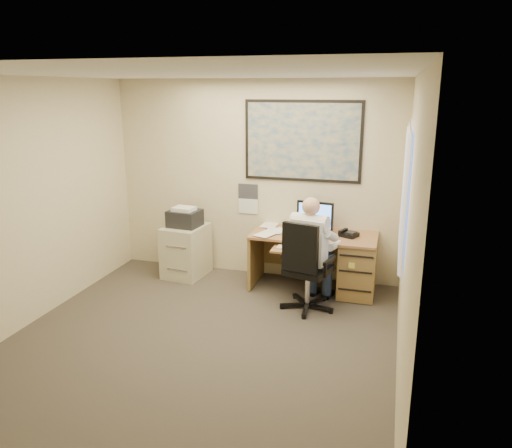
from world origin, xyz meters
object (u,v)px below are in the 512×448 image
(filing_cabinet, at_px, (186,246))
(desk, at_px, (339,258))
(office_chair, at_px, (308,284))
(person, at_px, (309,254))

(filing_cabinet, bearing_deg, desk, 6.58)
(filing_cabinet, xyz_separation_m, office_chair, (1.86, -0.67, -0.10))
(desk, relative_size, office_chair, 1.44)
(filing_cabinet, relative_size, office_chair, 0.90)
(desk, height_order, filing_cabinet, desk)
(office_chair, bearing_deg, person, 114.10)
(office_chair, distance_m, person, 0.37)
(desk, distance_m, person, 0.72)
(desk, height_order, person, person)
(filing_cabinet, bearing_deg, office_chair, -13.86)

